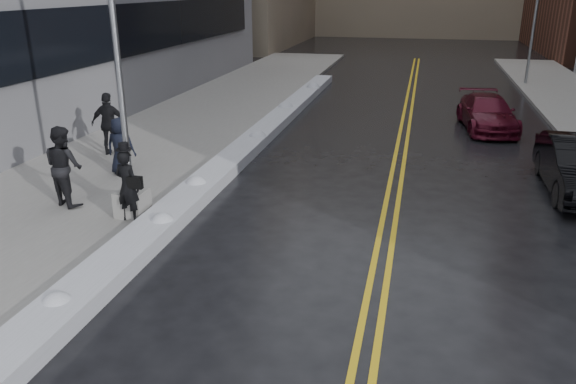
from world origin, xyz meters
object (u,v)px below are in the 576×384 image
Objects in this scene: lamppost at (123,114)px; pedestrian_d at (109,124)px; traffic_signal at (534,21)px; car_maroon at (487,113)px; pedestrian_fedora at (128,186)px; pedestrian_b at (64,166)px; pedestrian_c at (121,146)px.

pedestrian_d is at bearing 124.64° from lamppost.
lamppost reaches higher than traffic_signal.
pedestrian_d is 0.45× the size of car_maroon.
pedestrian_d is (-3.15, 4.72, 0.14)m from pedestrian_fedora.
car_maroon is at bearing -105.54° from traffic_signal.
car_maroon is at bearing -115.09° from pedestrian_fedora.
pedestrian_d is at bearing -50.12° from pedestrian_b.
traffic_signal is at bearing -105.71° from pedestrian_fedora.
pedestrian_b is (-13.66, -21.73, -2.28)m from traffic_signal.
traffic_signal is 3.09× the size of pedestrian_b.
pedestrian_b reaches higher than pedestrian_c.
pedestrian_fedora is (0.10, -0.31, -1.55)m from lamppost.
pedestrian_b reaches higher than pedestrian_fedora.
traffic_signal is 11.53m from car_maroon.
pedestrian_b is (-1.86, 0.27, -1.41)m from lamppost.
traffic_signal reaches higher than car_maroon.
lamppost is 4.71× the size of pedestrian_c.
lamppost is 24.98m from traffic_signal.
pedestrian_b is 2.44m from pedestrian_c.
traffic_signal is 25.30m from pedestrian_fedora.
car_maroon is (8.70, 11.52, -0.35)m from pedestrian_fedora.
traffic_signal is 25.77m from pedestrian_b.
pedestrian_fedora is 14.44m from car_maroon.
pedestrian_d is (-1.31, 1.71, 0.16)m from pedestrian_c.
lamppost is at bearing -59.89° from pedestrian_fedora.
pedestrian_c is (-1.84, 3.01, -0.02)m from pedestrian_fedora.
pedestrian_d is 13.67m from car_maroon.
lamppost reaches higher than pedestrian_d.
pedestrian_b is 1.20× the size of pedestrian_c.
traffic_signal is at bearing 61.79° from lamppost.
pedestrian_c is at bearing -147.74° from car_maroon.
pedestrian_fedora reaches higher than pedestrian_c.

